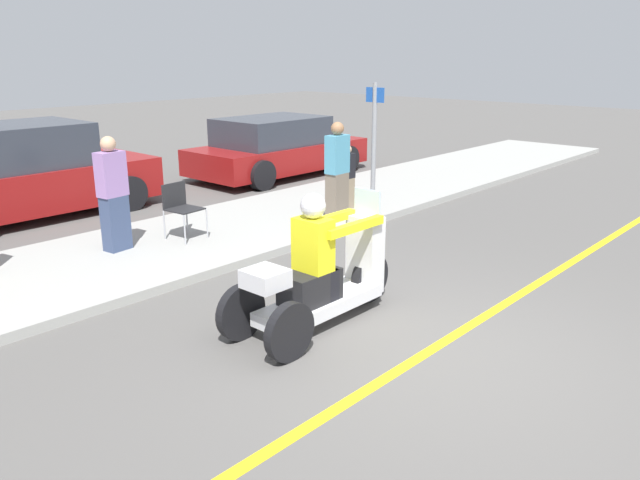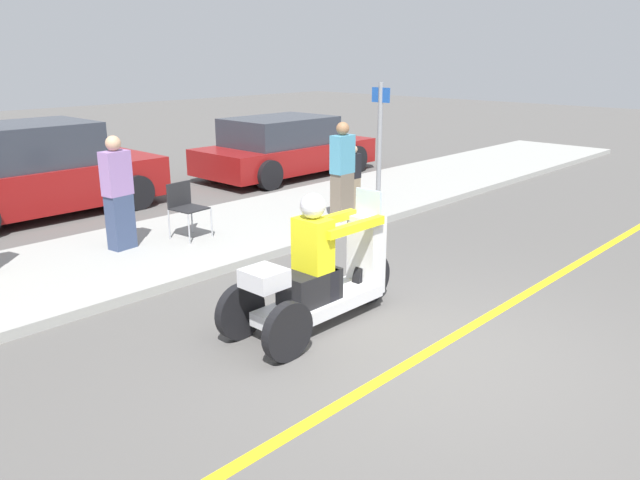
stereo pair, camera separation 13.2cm
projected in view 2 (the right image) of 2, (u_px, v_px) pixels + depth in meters
ground_plane at (429, 352)px, 6.06m from camera, size 60.00×60.00×0.00m
lane_stripe at (414, 360)px, 5.88m from camera, size 24.00×0.12×0.01m
sidewalk_strip at (163, 248)px, 9.06m from camera, size 28.00×2.80×0.12m
motorcycle_trike at (321, 278)px, 6.55m from camera, size 2.24×0.79×1.45m
spectator_near_curb at (353, 178)px, 10.94m from camera, size 0.27×0.17×1.13m
spectator_far_back at (342, 173)px, 10.17m from camera, size 0.39×0.24×1.61m
spectator_with_child at (118, 195)px, 8.64m from camera, size 0.41×0.28×1.59m
folding_chair_set_back at (185, 204)px, 9.27m from camera, size 0.51×0.51×0.82m
parked_car_lot_far at (33, 173)px, 10.95m from camera, size 4.23×2.12×1.63m
parked_car_lot_center at (284, 148)px, 14.52m from camera, size 4.33×2.08×1.37m
street_sign at (380, 144)px, 10.42m from camera, size 0.08×0.36×2.20m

